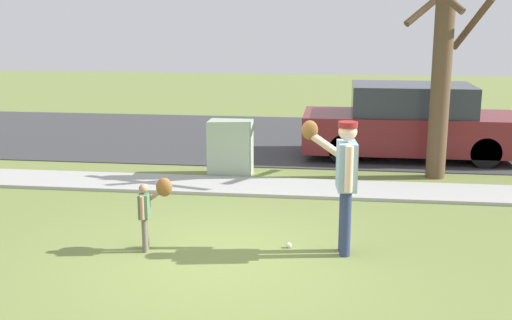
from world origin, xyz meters
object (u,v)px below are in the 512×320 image
object	(u,v)px
utility_cabinet	(230,148)
street_tree_near	(443,52)
person_adult	(343,172)
parked_suv_maroon	(410,123)
baseball	(289,245)
person_child	(151,204)

from	to	relation	value
utility_cabinet	street_tree_near	bearing A→B (deg)	4.65
person_adult	utility_cabinet	world-z (taller)	person_adult
street_tree_near	parked_suv_maroon	xyz separation A→B (m)	(-0.33, 1.74, -1.65)
baseball	parked_suv_maroon	world-z (taller)	parked_suv_maroon
person_child	utility_cabinet	world-z (taller)	utility_cabinet
parked_suv_maroon	utility_cabinet	bearing A→B (deg)	-150.74
person_child	parked_suv_maroon	bearing A→B (deg)	51.88
utility_cabinet	parked_suv_maroon	distance (m)	4.24
person_adult	person_child	size ratio (longest dim) A/B	1.81
baseball	street_tree_near	xyz separation A→B (m)	(2.54, 4.27, 2.40)
person_child	baseball	bearing A→B (deg)	4.18
utility_cabinet	person_adult	bearing A→B (deg)	-61.51
person_child	baseball	distance (m)	1.96
person_child	parked_suv_maroon	world-z (taller)	parked_suv_maroon
person_child	parked_suv_maroon	distance (m)	7.51
parked_suv_maroon	person_adult	bearing A→B (deg)	-103.86
utility_cabinet	street_tree_near	size ratio (longest dim) A/B	0.24
street_tree_near	parked_suv_maroon	size ratio (longest dim) A/B	0.97
person_adult	street_tree_near	distance (m)	4.92
person_child	utility_cabinet	distance (m)	4.27
utility_cabinet	parked_suv_maroon	world-z (taller)	parked_suv_maroon
parked_suv_maroon	street_tree_near	bearing A→B (deg)	-79.16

